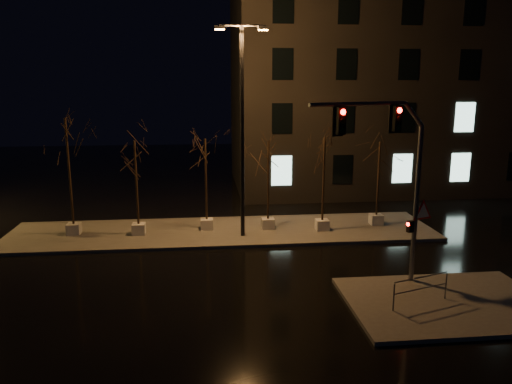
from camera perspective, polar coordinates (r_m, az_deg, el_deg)
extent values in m
plane|color=black|center=(20.55, -3.06, -9.58)|extent=(90.00, 90.00, 0.00)
cube|color=#4E4C46|center=(26.19, -3.77, -4.54)|extent=(22.00, 5.00, 0.15)
cube|color=#4E4C46|center=(19.24, 20.98, -11.76)|extent=(7.00, 5.00, 0.15)
cube|color=black|center=(39.94, 16.24, 11.63)|extent=(25.00, 12.00, 15.00)
cube|color=beige|center=(27.03, -20.09, -3.97)|extent=(0.65, 0.65, 0.55)
cylinder|color=black|center=(26.40, -20.56, 2.16)|extent=(0.11, 0.11, 5.32)
cube|color=beige|center=(26.08, -13.24, -4.12)|extent=(0.65, 0.65, 0.55)
cylinder|color=black|center=(25.52, -13.51, 1.01)|extent=(0.11, 0.11, 4.21)
cube|color=beige|center=(26.37, -5.64, -3.66)|extent=(0.65, 0.65, 0.55)
cylinder|color=black|center=(25.82, -5.75, 1.43)|extent=(0.11, 0.11, 4.21)
cube|color=beige|center=(26.34, 1.38, -3.61)|extent=(0.65, 0.65, 0.55)
cylinder|color=black|center=(25.80, 1.40, 1.35)|extent=(0.11, 0.11, 4.10)
cube|color=beige|center=(26.32, 7.57, -3.74)|extent=(0.65, 0.65, 0.55)
cylinder|color=black|center=(25.76, 7.72, 1.46)|extent=(0.11, 0.11, 4.30)
cube|color=beige|center=(27.89, 13.56, -3.06)|extent=(0.65, 0.65, 0.55)
cylinder|color=black|center=(27.39, 13.80, 1.49)|extent=(0.11, 0.11, 3.95)
cylinder|color=#56575D|center=(19.78, 17.83, -1.47)|extent=(0.18, 0.18, 5.99)
cylinder|color=#56575D|center=(17.41, 11.78, 9.84)|extent=(3.81, 1.49, 0.14)
cube|color=black|center=(18.48, 15.78, 8.06)|extent=(0.36, 0.31, 0.90)
cube|color=black|center=(16.99, 9.65, 8.01)|extent=(0.36, 0.31, 0.90)
cube|color=black|center=(19.83, 17.21, -3.78)|extent=(0.27, 0.24, 0.45)
cone|color=red|center=(20.02, 18.49, -2.24)|extent=(0.99, 0.38, 1.04)
sphere|color=#FF0C07|center=(19.28, 18.53, 8.94)|extent=(0.18, 0.18, 0.18)
cylinder|color=black|center=(24.23, -1.59, 6.52)|extent=(0.20, 0.20, 10.12)
cylinder|color=black|center=(24.24, -1.67, 18.50)|extent=(2.23, 0.18, 0.10)
cube|color=orange|center=(24.13, -4.18, 18.14)|extent=(0.52, 0.30, 0.20)
cube|color=orange|center=(24.36, 0.82, 18.12)|extent=(0.52, 0.30, 0.20)
cylinder|color=#56575D|center=(17.73, 15.47, -11.53)|extent=(0.05, 0.05, 0.95)
cylinder|color=#56575D|center=(19.23, 20.88, -9.99)|extent=(0.05, 0.05, 0.95)
cylinder|color=#56575D|center=(18.26, 18.41, -9.21)|extent=(2.22, 0.78, 0.04)
cylinder|color=#56575D|center=(18.42, 18.31, -10.44)|extent=(2.22, 0.78, 0.04)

